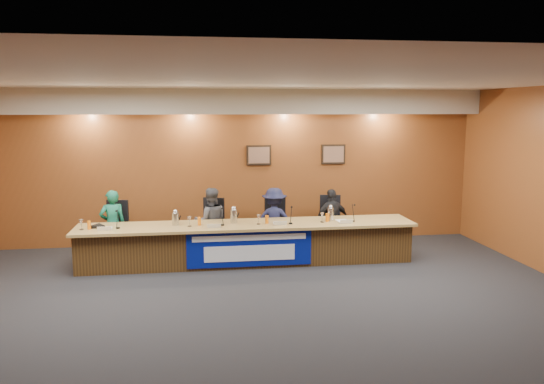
{
  "coord_description": "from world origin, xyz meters",
  "views": [
    {
      "loc": [
        -0.88,
        -7.02,
        2.81
      ],
      "look_at": [
        0.46,
        2.42,
        1.31
      ],
      "focal_mm": 35.0,
      "sensor_mm": 36.0,
      "label": 1
    }
  ],
  "objects_px": {
    "office_chair_a": "(114,233)",
    "speakerphone": "(98,226)",
    "panelist_b": "(211,222)",
    "office_chair_c": "(274,228)",
    "panelist_a": "(113,225)",
    "office_chair_d": "(331,226)",
    "carafe_right": "(330,214)",
    "dais_body": "(247,244)",
    "banner": "(250,249)",
    "panelist_d": "(332,220)",
    "carafe_left": "(175,219)",
    "carafe_mid": "(234,216)",
    "office_chair_b": "(211,230)",
    "panelist_c": "(274,220)"
  },
  "relations": [
    {
      "from": "office_chair_a",
      "to": "speakerphone",
      "type": "relative_size",
      "value": 1.5
    },
    {
      "from": "panelist_b",
      "to": "office_chair_a",
      "type": "height_order",
      "value": "panelist_b"
    },
    {
      "from": "panelist_b",
      "to": "office_chair_c",
      "type": "bearing_deg",
      "value": -179.37
    },
    {
      "from": "panelist_a",
      "to": "speakerphone",
      "type": "xyz_separation_m",
      "value": [
        -0.15,
        -0.65,
        0.12
      ]
    },
    {
      "from": "panelist_b",
      "to": "speakerphone",
      "type": "relative_size",
      "value": 4.12
    },
    {
      "from": "panelist_a",
      "to": "office_chair_d",
      "type": "xyz_separation_m",
      "value": [
        4.23,
        0.1,
        -0.18
      ]
    },
    {
      "from": "carafe_right",
      "to": "dais_body",
      "type": "bearing_deg",
      "value": 179.42
    },
    {
      "from": "banner",
      "to": "panelist_d",
      "type": "relative_size",
      "value": 1.77
    },
    {
      "from": "carafe_left",
      "to": "speakerphone",
      "type": "distance_m",
      "value": 1.35
    },
    {
      "from": "speakerphone",
      "to": "panelist_d",
      "type": "bearing_deg",
      "value": 8.42
    },
    {
      "from": "panelist_b",
      "to": "carafe_mid",
      "type": "distance_m",
      "value": 0.75
    },
    {
      "from": "carafe_left",
      "to": "carafe_mid",
      "type": "height_order",
      "value": "carafe_mid"
    },
    {
      "from": "banner",
      "to": "carafe_left",
      "type": "height_order",
      "value": "carafe_left"
    },
    {
      "from": "office_chair_c",
      "to": "office_chair_b",
      "type": "bearing_deg",
      "value": -164.32
    },
    {
      "from": "dais_body",
      "to": "banner",
      "type": "bearing_deg",
      "value": -90.0
    },
    {
      "from": "carafe_left",
      "to": "carafe_right",
      "type": "bearing_deg",
      "value": -0.3
    },
    {
      "from": "banner",
      "to": "office_chair_b",
      "type": "xyz_separation_m",
      "value": [
        -0.65,
        1.15,
        0.1
      ]
    },
    {
      "from": "banner",
      "to": "carafe_left",
      "type": "distance_m",
      "value": 1.44
    },
    {
      "from": "panelist_b",
      "to": "office_chair_c",
      "type": "distance_m",
      "value": 1.26
    },
    {
      "from": "office_chair_d",
      "to": "carafe_mid",
      "type": "xyz_separation_m",
      "value": [
        -1.99,
        -0.7,
        0.39
      ]
    },
    {
      "from": "panelist_d",
      "to": "office_chair_b",
      "type": "height_order",
      "value": "panelist_d"
    },
    {
      "from": "carafe_left",
      "to": "carafe_mid",
      "type": "distance_m",
      "value": 1.05
    },
    {
      "from": "panelist_a",
      "to": "carafe_mid",
      "type": "bearing_deg",
      "value": 146.47
    },
    {
      "from": "banner",
      "to": "panelist_b",
      "type": "relative_size",
      "value": 1.67
    },
    {
      "from": "panelist_a",
      "to": "office_chair_d",
      "type": "bearing_deg",
      "value": 162.73
    },
    {
      "from": "speakerphone",
      "to": "panelist_a",
      "type": "bearing_deg",
      "value": 76.88
    },
    {
      "from": "carafe_right",
      "to": "office_chair_b",
      "type": "bearing_deg",
      "value": 161.04
    },
    {
      "from": "panelist_d",
      "to": "carafe_right",
      "type": "height_order",
      "value": "panelist_d"
    },
    {
      "from": "dais_body",
      "to": "office_chair_d",
      "type": "height_order",
      "value": "dais_body"
    },
    {
      "from": "office_chair_b",
      "to": "office_chair_c",
      "type": "relative_size",
      "value": 1.0
    },
    {
      "from": "panelist_b",
      "to": "carafe_left",
      "type": "relative_size",
      "value": 5.88
    },
    {
      "from": "banner",
      "to": "office_chair_d",
      "type": "relative_size",
      "value": 4.58
    },
    {
      "from": "office_chair_d",
      "to": "carafe_left",
      "type": "relative_size",
      "value": 2.14
    },
    {
      "from": "office_chair_d",
      "to": "carafe_right",
      "type": "xyz_separation_m",
      "value": [
        -0.2,
        -0.75,
        0.39
      ]
    },
    {
      "from": "office_chair_a",
      "to": "carafe_left",
      "type": "height_order",
      "value": "carafe_left"
    },
    {
      "from": "panelist_c",
      "to": "office_chair_d",
      "type": "bearing_deg",
      "value": -164.17
    },
    {
      "from": "banner",
      "to": "office_chair_b",
      "type": "height_order",
      "value": "banner"
    },
    {
      "from": "banner",
      "to": "panelist_c",
      "type": "xyz_separation_m",
      "value": [
        0.59,
        1.05,
        0.26
      ]
    },
    {
      "from": "office_chair_c",
      "to": "carafe_left",
      "type": "height_order",
      "value": "carafe_left"
    },
    {
      "from": "carafe_mid",
      "to": "banner",
      "type": "bearing_deg",
      "value": -62.09
    },
    {
      "from": "panelist_a",
      "to": "office_chair_c",
      "type": "xyz_separation_m",
      "value": [
        3.07,
        0.1,
        -0.18
      ]
    },
    {
      "from": "dais_body",
      "to": "banner",
      "type": "height_order",
      "value": "banner"
    },
    {
      "from": "dais_body",
      "to": "carafe_left",
      "type": "height_order",
      "value": "carafe_left"
    },
    {
      "from": "panelist_c",
      "to": "office_chair_b",
      "type": "height_order",
      "value": "panelist_c"
    },
    {
      "from": "office_chair_c",
      "to": "speakerphone",
      "type": "height_order",
      "value": "speakerphone"
    },
    {
      "from": "office_chair_d",
      "to": "office_chair_c",
      "type": "bearing_deg",
      "value": -169.62
    },
    {
      "from": "office_chair_c",
      "to": "carafe_left",
      "type": "xyz_separation_m",
      "value": [
        -1.88,
        -0.74,
        0.38
      ]
    },
    {
      "from": "office_chair_b",
      "to": "carafe_left",
      "type": "relative_size",
      "value": 2.14
    },
    {
      "from": "banner",
      "to": "carafe_mid",
      "type": "bearing_deg",
      "value": 117.91
    },
    {
      "from": "panelist_a",
      "to": "office_chair_a",
      "type": "distance_m",
      "value": 0.2
    }
  ]
}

